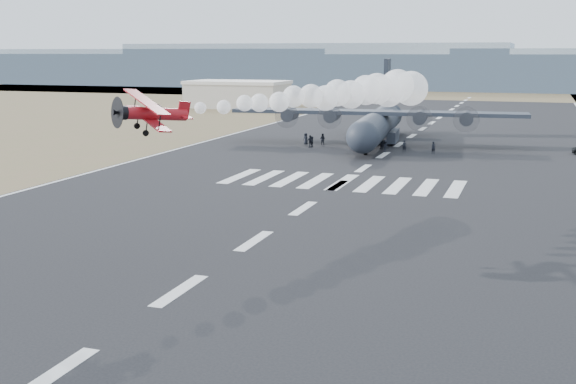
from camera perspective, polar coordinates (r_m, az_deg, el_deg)
The scene contains 19 objects.
ground at distance 33.89m, azimuth -18.15°, elevation -13.62°, with size 500.00×500.00×0.00m, color black.
scrub_far at distance 255.42m, azimuth 14.64°, elevation 7.56°, with size 500.00×80.00×0.00m, color brown.
runway_markings at distance 87.57m, azimuth 5.97°, elevation 1.88°, with size 60.00×260.00×0.01m, color silver, non-canonical shape.
ridge_seg_a at distance 356.02m, azimuth -18.40°, elevation 9.28°, with size 150.00×50.00×13.00m, color #7D909F.
ridge_seg_b at distance 321.13m, azimuth -8.97°, elevation 9.75°, with size 150.00×50.00×15.00m, color #7D909F.
ridge_seg_c at distance 296.56m, azimuth 2.38°, elevation 9.98°, with size 150.00×50.00×17.00m, color #7D909F.
ridge_seg_d at distance 285.06m, azimuth 15.18°, elevation 9.17°, with size 150.00×50.00×13.00m, color #7D909F.
hangar_left at distance 183.96m, azimuth -3.99°, elevation 7.74°, with size 24.50×14.50×6.70m.
aerobatic_biplane at distance 47.28m, azimuth -10.80°, elevation 6.15°, with size 5.46×5.24×2.79m.
smoke_trail at distance 69.17m, azimuth 6.79°, elevation 7.96°, with size 12.30×32.96×3.52m.
transport_aircraft at distance 111.44m, azimuth 7.09°, elevation 5.50°, with size 44.04×36.20×12.70m.
crew_a at distance 102.87m, azimuth 9.18°, elevation 3.61°, with size 0.59×0.48×1.61m, color black.
crew_b at distance 109.25m, azimuth 2.74°, elevation 4.19°, with size 0.84×0.52×1.74m, color black.
crew_c at distance 101.85m, azimuth 7.70°, elevation 3.61°, with size 1.12×0.52×1.74m, color black.
crew_d at distance 106.21m, azimuth 1.77°, elevation 4.03°, with size 1.07×0.55×1.83m, color black.
crew_e at distance 109.95m, azimuth 1.41°, elevation 4.24°, with size 0.83×0.51×1.69m, color black.
crew_f at distance 106.75m, azimuth 1.90°, elevation 4.00°, with size 1.48×0.48×1.59m, color black.
crew_g at distance 101.58m, azimuth 11.42°, elevation 3.45°, with size 0.61×0.50×1.67m, color black.
crew_h at distance 105.01m, azimuth 7.39°, elevation 3.80°, with size 0.78×0.48×1.60m, color black.
Camera 1 is at (19.14, -24.32, 13.82)m, focal length 45.00 mm.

